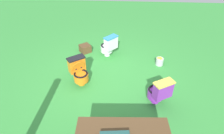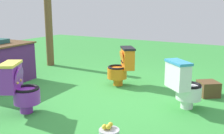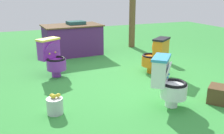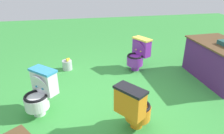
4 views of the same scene
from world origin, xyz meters
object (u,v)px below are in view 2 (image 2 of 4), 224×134
(toilet_orange, at_px, (122,66))
(toilet_purple, at_px, (20,87))
(toilet_white, at_px, (184,84))
(wooden_post, at_px, (49,30))
(small_crate, at_px, (208,89))

(toilet_orange, relative_size, toilet_purple, 1.00)
(toilet_orange, height_order, toilet_white, same)
(wooden_post, distance_m, small_crate, 4.05)
(toilet_orange, distance_m, wooden_post, 2.54)
(toilet_purple, relative_size, wooden_post, 0.41)
(toilet_white, height_order, wooden_post, wooden_post)
(wooden_post, bearing_deg, small_crate, -97.83)
(toilet_purple, relative_size, small_crate, 2.30)
(toilet_purple, bearing_deg, small_crate, 103.62)
(toilet_white, bearing_deg, toilet_orange, -163.00)
(toilet_purple, height_order, small_crate, toilet_purple)
(toilet_orange, xyz_separation_m, toilet_white, (-0.64, -1.34, 0.00))
(toilet_orange, xyz_separation_m, toilet_purple, (-1.91, 0.63, 0.00))
(toilet_purple, distance_m, wooden_post, 3.18)
(toilet_purple, bearing_deg, wooden_post, -175.71)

